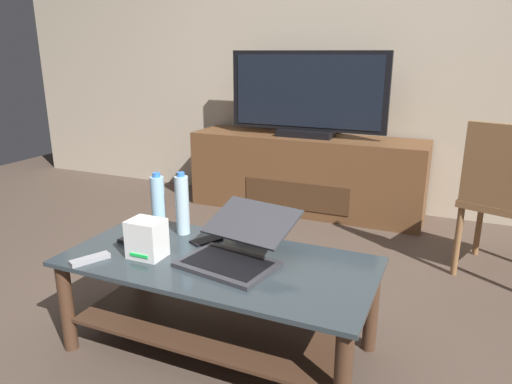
{
  "coord_description": "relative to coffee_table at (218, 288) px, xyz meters",
  "views": [
    {
      "loc": [
        0.93,
        -1.65,
        1.25
      ],
      "look_at": [
        0.03,
        0.41,
        0.58
      ],
      "focal_mm": 32.82,
      "sensor_mm": 36.0,
      "label": 1
    }
  ],
  "objects": [
    {
      "name": "water_bottle_far",
      "position": [
        -0.45,
        0.24,
        0.26
      ],
      "size": [
        0.07,
        0.07,
        0.27
      ],
      "color": "#99C6E5",
      "rests_on": "coffee_table"
    },
    {
      "name": "dining_chair",
      "position": [
        1.13,
        1.23,
        0.21
      ],
      "size": [
        0.56,
        0.56,
        0.9
      ],
      "color": "brown",
      "rests_on": "ground"
    },
    {
      "name": "water_bottle_near",
      "position": [
        -0.29,
        0.2,
        0.28
      ],
      "size": [
        0.06,
        0.06,
        0.3
      ],
      "color": "silver",
      "rests_on": "coffee_table"
    },
    {
      "name": "laptop",
      "position": [
        0.08,
        0.03,
        0.19
      ],
      "size": [
        0.44,
        0.48,
        0.19
      ],
      "color": "#333338",
      "rests_on": "coffee_table"
    },
    {
      "name": "back_wall",
      "position": [
        -0.08,
        2.27,
        1.11
      ],
      "size": [
        6.4,
        0.12,
        2.8
      ],
      "primitive_type": "cube",
      "color": "#B2A38C",
      "rests_on": "ground"
    },
    {
      "name": "router_box",
      "position": [
        -0.28,
        -0.09,
        0.21
      ],
      "size": [
        0.14,
        0.12,
        0.16
      ],
      "color": "white",
      "rests_on": "coffee_table"
    },
    {
      "name": "tv_remote",
      "position": [
        -0.46,
        0.05,
        0.14
      ],
      "size": [
        0.07,
        0.17,
        0.02
      ],
      "primitive_type": "cube",
      "rotation": [
        0.0,
        0.0,
        -0.17
      ],
      "color": "#2D2D30",
      "rests_on": "coffee_table"
    },
    {
      "name": "television",
      "position": [
        -0.25,
        1.93,
        0.63
      ],
      "size": [
        1.24,
        0.2,
        0.65
      ],
      "color": "black",
      "rests_on": "media_cabinet"
    },
    {
      "name": "media_cabinet",
      "position": [
        -0.25,
        1.95,
        0.01
      ],
      "size": [
        1.86,
        0.46,
        0.61
      ],
      "color": "brown",
      "rests_on": "ground"
    },
    {
      "name": "ground_plane",
      "position": [
        -0.08,
        0.09,
        -0.29
      ],
      "size": [
        7.68,
        7.68,
        0.0
      ],
      "primitive_type": "plane",
      "color": "#4C3D33"
    },
    {
      "name": "soundbar_remote",
      "position": [
        -0.47,
        -0.23,
        0.14
      ],
      "size": [
        0.11,
        0.16,
        0.02
      ],
      "primitive_type": "cube",
      "rotation": [
        0.0,
        0.0,
        -0.45
      ],
      "color": "#99999E",
      "rests_on": "coffee_table"
    },
    {
      "name": "cell_phone",
      "position": [
        -0.14,
        0.15,
        0.14
      ],
      "size": [
        0.13,
        0.16,
        0.01
      ],
      "primitive_type": "cube",
      "rotation": [
        0.0,
        0.0,
        -0.5
      ],
      "color": "black",
      "rests_on": "coffee_table"
    },
    {
      "name": "coffee_table",
      "position": [
        0.0,
        0.0,
        0.0
      ],
      "size": [
        1.3,
        0.62,
        0.43
      ],
      "color": "#2D383D",
      "rests_on": "ground"
    }
  ]
}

